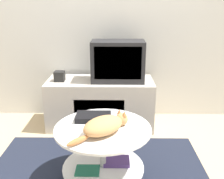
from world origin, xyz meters
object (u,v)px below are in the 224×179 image
Objects in this scene: speaker at (60,76)px; dvd_box at (93,117)px; tv at (118,61)px; cat at (105,125)px.

dvd_box is at bearing -63.55° from speaker.
tv is 1.36× the size of cat.
speaker is 1.00m from dvd_box.
tv reaches higher than dvd_box.
tv is 5.21× the size of speaker.
dvd_box is (0.44, -0.89, -0.08)m from speaker.
tv is 0.96m from dvd_box.
speaker is 0.40× the size of dvd_box.
tv is at bearing 1.59° from speaker.
speaker is at bearing -178.41° from tv.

